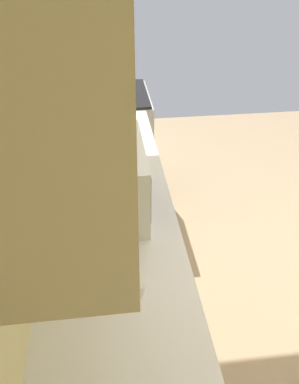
% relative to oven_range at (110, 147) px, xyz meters
% --- Properties ---
extents(wall_back, '(3.82, 0.12, 2.69)m').
position_rel_oven_range_xyz_m(wall_back, '(-1.39, 0.39, 0.86)').
color(wall_back, '#ECD787').
rests_on(wall_back, ground_plane).
extents(counter_run, '(2.93, 0.62, 0.93)m').
position_rel_oven_range_xyz_m(counter_run, '(-1.77, 0.04, -0.01)').
color(counter_run, beige).
rests_on(counter_run, ground_plane).
extents(oven_range, '(0.63, 0.68, 1.11)m').
position_rel_oven_range_xyz_m(oven_range, '(0.00, 0.00, 0.00)').
color(oven_range, '#B7BABF').
rests_on(oven_range, ground_plane).
extents(microwave, '(0.51, 0.39, 0.33)m').
position_rel_oven_range_xyz_m(microwave, '(-1.45, 0.05, 0.62)').
color(microwave, white).
rests_on(microwave, counter_run).
extents(bowl, '(0.14, 0.14, 0.04)m').
position_rel_oven_range_xyz_m(bowl, '(-1.97, -0.01, 0.47)').
color(bowl, silver).
rests_on(bowl, counter_run).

